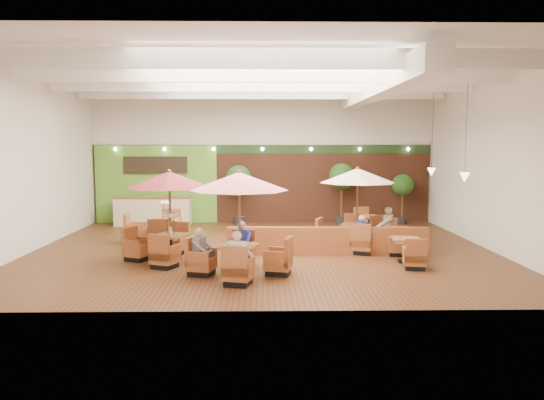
{
  "coord_description": "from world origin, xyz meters",
  "views": [
    {
      "loc": [
        0.01,
        -16.07,
        3.24
      ],
      "look_at": [
        0.3,
        0.5,
        1.5
      ],
      "focal_mm": 35.0,
      "sensor_mm": 36.0,
      "label": 1
    }
  ],
  "objects_px": {
    "diner_1": "(241,239)",
    "table_5": "(369,227)",
    "diner_2": "(201,246)",
    "diner_0": "(238,253)",
    "table_2": "(357,193)",
    "topiary_0": "(239,180)",
    "table_4": "(406,251)",
    "booth_divider": "(327,241)",
    "diner_4": "(386,223)",
    "table_1": "(239,204)",
    "topiary_2": "(403,187)",
    "table_3": "(158,230)",
    "table_0": "(168,196)",
    "topiary_1": "(342,179)",
    "diner_3": "(362,230)",
    "service_counter": "(153,211)"
  },
  "relations": [
    {
      "from": "table_0",
      "to": "diner_1",
      "type": "distance_m",
      "value": 2.46
    },
    {
      "from": "table_3",
      "to": "diner_1",
      "type": "height_order",
      "value": "table_3"
    },
    {
      "from": "service_counter",
      "to": "table_2",
      "type": "height_order",
      "value": "table_2"
    },
    {
      "from": "topiary_1",
      "to": "diner_3",
      "type": "height_order",
      "value": "topiary_1"
    },
    {
      "from": "service_counter",
      "to": "topiary_0",
      "type": "relative_size",
      "value": 1.24
    },
    {
      "from": "booth_divider",
      "to": "diner_4",
      "type": "distance_m",
      "value": 2.24
    },
    {
      "from": "diner_3",
      "to": "diner_1",
      "type": "bearing_deg",
      "value": -130.9
    },
    {
      "from": "table_5",
      "to": "diner_1",
      "type": "height_order",
      "value": "diner_1"
    },
    {
      "from": "booth_divider",
      "to": "table_1",
      "type": "height_order",
      "value": "table_1"
    },
    {
      "from": "diner_0",
      "to": "diner_1",
      "type": "bearing_deg",
      "value": 112.74
    },
    {
      "from": "table_0",
      "to": "table_5",
      "type": "xyz_separation_m",
      "value": [
        6.4,
        3.76,
        -1.48
      ]
    },
    {
      "from": "table_0",
      "to": "topiary_1",
      "type": "relative_size",
      "value": 1.08
    },
    {
      "from": "topiary_0",
      "to": "topiary_2",
      "type": "bearing_deg",
      "value": 0.0
    },
    {
      "from": "service_counter",
      "to": "topiary_1",
      "type": "relative_size",
      "value": 1.21
    },
    {
      "from": "diner_0",
      "to": "diner_2",
      "type": "height_order",
      "value": "diner_0"
    },
    {
      "from": "table_5",
      "to": "diner_3",
      "type": "bearing_deg",
      "value": -120.62
    },
    {
      "from": "table_4",
      "to": "diner_2",
      "type": "height_order",
      "value": "diner_2"
    },
    {
      "from": "table_2",
      "to": "topiary_0",
      "type": "distance_m",
      "value": 6.35
    },
    {
      "from": "table_1",
      "to": "topiary_2",
      "type": "bearing_deg",
      "value": 68.05
    },
    {
      "from": "table_1",
      "to": "diner_2",
      "type": "distance_m",
      "value": 1.43
    },
    {
      "from": "diner_0",
      "to": "diner_4",
      "type": "height_order",
      "value": "diner_4"
    },
    {
      "from": "table_3",
      "to": "diner_1",
      "type": "xyz_separation_m",
      "value": [
        2.88,
        -3.34,
        0.28
      ]
    },
    {
      "from": "topiary_2",
      "to": "diner_0",
      "type": "xyz_separation_m",
      "value": [
        -6.27,
        -9.36,
        -0.76
      ]
    },
    {
      "from": "booth_divider",
      "to": "diner_2",
      "type": "distance_m",
      "value": 4.21
    },
    {
      "from": "booth_divider",
      "to": "diner_4",
      "type": "xyz_separation_m",
      "value": [
        1.97,
        1.0,
        0.36
      ]
    },
    {
      "from": "table_3",
      "to": "diner_1",
      "type": "relative_size",
      "value": 3.56
    },
    {
      "from": "table_5",
      "to": "table_2",
      "type": "bearing_deg",
      "value": -126.93
    },
    {
      "from": "diner_4",
      "to": "topiary_2",
      "type": "bearing_deg",
      "value": 2.5
    },
    {
      "from": "table_2",
      "to": "table_5",
      "type": "xyz_separation_m",
      "value": [
        0.81,
        2.07,
        -1.4
      ]
    },
    {
      "from": "service_counter",
      "to": "table_1",
      "type": "relative_size",
      "value": 1.12
    },
    {
      "from": "service_counter",
      "to": "topiary_1",
      "type": "distance_m",
      "value": 7.73
    },
    {
      "from": "topiary_2",
      "to": "diner_4",
      "type": "bearing_deg",
      "value": -109.97
    },
    {
      "from": "booth_divider",
      "to": "topiary_2",
      "type": "bearing_deg",
      "value": 59.57
    },
    {
      "from": "table_3",
      "to": "topiary_0",
      "type": "xyz_separation_m",
      "value": [
        2.49,
        4.11,
        1.34
      ]
    },
    {
      "from": "table_1",
      "to": "diner_3",
      "type": "distance_m",
      "value": 4.43
    },
    {
      "from": "table_1",
      "to": "table_0",
      "type": "bearing_deg",
      "value": 155.06
    },
    {
      "from": "diner_1",
      "to": "diner_3",
      "type": "height_order",
      "value": "diner_1"
    },
    {
      "from": "booth_divider",
      "to": "table_2",
      "type": "xyz_separation_m",
      "value": [
        1.04,
        1.0,
        1.34
      ]
    },
    {
      "from": "diner_3",
      "to": "diner_2",
      "type": "bearing_deg",
      "value": -125.27
    },
    {
      "from": "table_3",
      "to": "diner_0",
      "type": "height_order",
      "value": "table_3"
    },
    {
      "from": "topiary_1",
      "to": "topiary_2",
      "type": "distance_m",
      "value": 2.51
    },
    {
      "from": "topiary_1",
      "to": "table_1",
      "type": "bearing_deg",
      "value": -114.24
    },
    {
      "from": "diner_3",
      "to": "table_4",
      "type": "bearing_deg",
      "value": -21.35
    },
    {
      "from": "topiary_0",
      "to": "diner_2",
      "type": "distance_m",
      "value": 8.49
    },
    {
      "from": "topiary_0",
      "to": "diner_2",
      "type": "xyz_separation_m",
      "value": [
        -0.57,
        -8.41,
        -1.06
      ]
    },
    {
      "from": "diner_1",
      "to": "table_5",
      "type": "bearing_deg",
      "value": -120.0
    },
    {
      "from": "service_counter",
      "to": "topiary_0",
      "type": "height_order",
      "value": "topiary_0"
    },
    {
      "from": "topiary_1",
      "to": "diner_4",
      "type": "relative_size",
      "value": 2.95
    },
    {
      "from": "diner_1",
      "to": "diner_2",
      "type": "relative_size",
      "value": 1.02
    },
    {
      "from": "table_2",
      "to": "topiary_0",
      "type": "height_order",
      "value": "table_2"
    }
  ]
}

